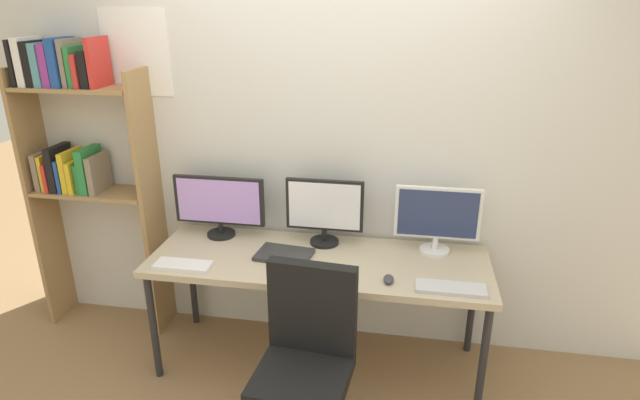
% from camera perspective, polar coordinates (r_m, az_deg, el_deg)
% --- Properties ---
extents(wall_back, '(4.39, 0.11, 2.60)m').
position_cam_1_polar(wall_back, '(3.26, 1.09, 5.77)').
color(wall_back, silver).
rests_on(wall_back, ground_plane).
extents(desk, '(1.99, 0.68, 0.74)m').
position_cam_1_polar(desk, '(3.10, -0.16, -7.30)').
color(desk, tan).
rests_on(desk, ground_plane).
extents(bookshelf, '(0.83, 0.28, 1.96)m').
position_cam_1_polar(bookshelf, '(3.69, -24.91, 5.14)').
color(bookshelf, '#9E7A4C').
rests_on(bookshelf, ground_plane).
extents(office_chair, '(0.52, 0.52, 0.99)m').
position_cam_1_polar(office_chair, '(2.72, -1.60, -19.30)').
color(office_chair, '#2D2D33').
rests_on(office_chair, ground_plane).
extents(monitor_left, '(0.58, 0.18, 0.40)m').
position_cam_1_polar(monitor_left, '(3.35, -10.96, -0.43)').
color(monitor_left, black).
rests_on(monitor_left, desk).
extents(monitor_center, '(0.48, 0.18, 0.42)m').
position_cam_1_polar(monitor_center, '(3.17, 0.50, -1.04)').
color(monitor_center, black).
rests_on(monitor_center, desk).
extents(monitor_right, '(0.50, 0.18, 0.41)m').
position_cam_1_polar(monitor_right, '(3.15, 12.71, -1.87)').
color(monitor_right, silver).
rests_on(monitor_right, desk).
extents(keyboard_left, '(0.32, 0.13, 0.02)m').
position_cam_1_polar(keyboard_left, '(3.09, -14.76, -6.90)').
color(keyboard_left, silver).
rests_on(keyboard_left, desk).
extents(keyboard_center, '(0.35, 0.13, 0.02)m').
position_cam_1_polar(keyboard_center, '(2.88, -0.97, -8.33)').
color(keyboard_center, silver).
rests_on(keyboard_center, desk).
extents(keyboard_right, '(0.37, 0.13, 0.02)m').
position_cam_1_polar(keyboard_right, '(2.85, 14.11, -9.34)').
color(keyboard_right, silver).
rests_on(keyboard_right, desk).
extents(computer_mouse, '(0.06, 0.10, 0.03)m').
position_cam_1_polar(computer_mouse, '(2.86, 7.51, -8.58)').
color(computer_mouse, '#38383D').
rests_on(computer_mouse, desk).
extents(laptop_closed, '(0.34, 0.26, 0.02)m').
position_cam_1_polar(laptop_closed, '(3.10, -3.95, -5.99)').
color(laptop_closed, '#2D2D2D').
rests_on(laptop_closed, desk).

